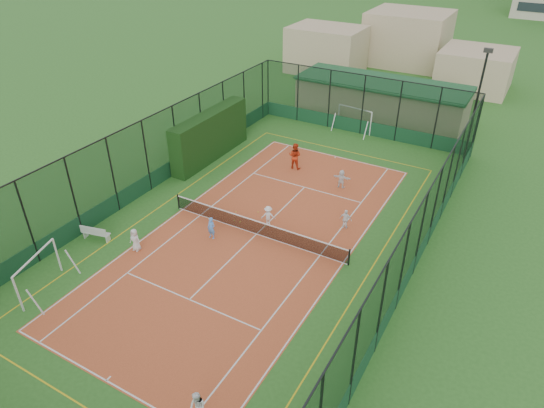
{
  "coord_description": "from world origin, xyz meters",
  "views": [
    {
      "loc": [
        12.31,
        -19.85,
        16.57
      ],
      "look_at": [
        0.08,
        1.71,
        1.2
      ],
      "focal_mm": 32.0,
      "sensor_mm": 36.0,
      "label": 1
    }
  ],
  "objects_px": {
    "clubhouse": "(381,98)",
    "child_near_left": "(135,240)",
    "futsal_goal_near": "(39,274)",
    "futsal_goal_far": "(354,120)",
    "floodlight_ne": "(475,106)",
    "child_far_right": "(346,219)",
    "coach": "(295,156)",
    "white_bench": "(96,232)",
    "child_far_left": "(268,216)",
    "child_near_mid": "(211,228)",
    "child_near_right": "(198,407)",
    "child_far_back": "(341,179)"
  },
  "relations": [
    {
      "from": "clubhouse",
      "to": "child_near_left",
      "type": "distance_m",
      "value": 27.12
    },
    {
      "from": "futsal_goal_near",
      "to": "futsal_goal_far",
      "type": "relative_size",
      "value": 1.01
    },
    {
      "from": "floodlight_ne",
      "to": "child_far_right",
      "type": "relative_size",
      "value": 6.54
    },
    {
      "from": "child_far_right",
      "to": "coach",
      "type": "distance_m",
      "value": 8.27
    },
    {
      "from": "white_bench",
      "to": "futsal_goal_near",
      "type": "height_order",
      "value": "futsal_goal_near"
    },
    {
      "from": "floodlight_ne",
      "to": "coach",
      "type": "height_order",
      "value": "floodlight_ne"
    },
    {
      "from": "futsal_goal_far",
      "to": "child_far_left",
      "type": "xyz_separation_m",
      "value": [
        0.78,
        -16.0,
        -0.37
      ]
    },
    {
      "from": "white_bench",
      "to": "coach",
      "type": "height_order",
      "value": "coach"
    },
    {
      "from": "white_bench",
      "to": "child_far_left",
      "type": "height_order",
      "value": "child_far_left"
    },
    {
      "from": "coach",
      "to": "clubhouse",
      "type": "bearing_deg",
      "value": -101.24
    },
    {
      "from": "child_near_mid",
      "to": "coach",
      "type": "xyz_separation_m",
      "value": [
        0.15,
        10.21,
        0.3
      ]
    },
    {
      "from": "child_near_mid",
      "to": "child_near_right",
      "type": "height_order",
      "value": "child_near_right"
    },
    {
      "from": "clubhouse",
      "to": "child_near_right",
      "type": "relative_size",
      "value": 10.71
    },
    {
      "from": "child_near_left",
      "to": "child_far_right",
      "type": "bearing_deg",
      "value": 36.18
    },
    {
      "from": "white_bench",
      "to": "futsal_goal_near",
      "type": "bearing_deg",
      "value": -91.22
    },
    {
      "from": "futsal_goal_near",
      "to": "child_near_mid",
      "type": "height_order",
      "value": "futsal_goal_near"
    },
    {
      "from": "child_near_mid",
      "to": "child_near_right",
      "type": "distance_m",
      "value": 11.73
    },
    {
      "from": "coach",
      "to": "futsal_goal_near",
      "type": "bearing_deg",
      "value": 71.66
    },
    {
      "from": "clubhouse",
      "to": "child_far_left",
      "type": "xyz_separation_m",
      "value": [
        0.11,
        -20.8,
        -0.92
      ]
    },
    {
      "from": "white_bench",
      "to": "child_near_right",
      "type": "relative_size",
      "value": 1.19
    },
    {
      "from": "futsal_goal_far",
      "to": "child_far_right",
      "type": "xyz_separation_m",
      "value": [
        4.96,
        -14.03,
        -0.39
      ]
    },
    {
      "from": "child_near_right",
      "to": "child_far_back",
      "type": "bearing_deg",
      "value": 120.14
    },
    {
      "from": "coach",
      "to": "futsal_goal_far",
      "type": "bearing_deg",
      "value": -101.34
    },
    {
      "from": "child_near_right",
      "to": "child_far_right",
      "type": "xyz_separation_m",
      "value": [
        -0.06,
        14.58,
        -0.08
      ]
    },
    {
      "from": "child_near_mid",
      "to": "clubhouse",
      "type": "bearing_deg",
      "value": 87.95
    },
    {
      "from": "white_bench",
      "to": "futsal_goal_far",
      "type": "height_order",
      "value": "futsal_goal_far"
    },
    {
      "from": "clubhouse",
      "to": "futsal_goal_near",
      "type": "xyz_separation_m",
      "value": [
        -6.86,
        -31.44,
        -0.54
      ]
    },
    {
      "from": "white_bench",
      "to": "coach",
      "type": "xyz_separation_m",
      "value": [
        5.87,
        13.61,
        0.51
      ]
    },
    {
      "from": "white_bench",
      "to": "futsal_goal_far",
      "type": "relative_size",
      "value": 0.53
    },
    {
      "from": "child_far_back",
      "to": "coach",
      "type": "distance_m",
      "value": 4.22
    },
    {
      "from": "futsal_goal_near",
      "to": "child_near_right",
      "type": "distance_m",
      "value": 11.38
    },
    {
      "from": "clubhouse",
      "to": "futsal_goal_far",
      "type": "bearing_deg",
      "value": -98.02
    },
    {
      "from": "futsal_goal_far",
      "to": "floodlight_ne",
      "type": "bearing_deg",
      "value": 3.78
    },
    {
      "from": "child_near_right",
      "to": "coach",
      "type": "relative_size",
      "value": 0.72
    },
    {
      "from": "clubhouse",
      "to": "futsal_goal_far",
      "type": "relative_size",
      "value": 4.78
    },
    {
      "from": "white_bench",
      "to": "child_near_mid",
      "type": "bearing_deg",
      "value": 17.58
    },
    {
      "from": "futsal_goal_far",
      "to": "child_far_right",
      "type": "relative_size",
      "value": 2.52
    },
    {
      "from": "child_near_right",
      "to": "white_bench",
      "type": "bearing_deg",
      "value": 175.72
    },
    {
      "from": "clubhouse",
      "to": "child_far_left",
      "type": "distance_m",
      "value": 20.82
    },
    {
      "from": "futsal_goal_near",
      "to": "child_far_left",
      "type": "relative_size",
      "value": 2.48
    },
    {
      "from": "white_bench",
      "to": "child_near_right",
      "type": "distance_m",
      "value": 13.74
    },
    {
      "from": "child_near_left",
      "to": "coach",
      "type": "relative_size",
      "value": 0.7
    },
    {
      "from": "futsal_goal_far",
      "to": "child_far_back",
      "type": "xyz_separation_m",
      "value": [
        2.84,
        -9.57,
        -0.36
      ]
    },
    {
      "from": "child_far_left",
      "to": "child_far_back",
      "type": "distance_m",
      "value": 6.75
    },
    {
      "from": "futsal_goal_far",
      "to": "child_near_left",
      "type": "relative_size",
      "value": 2.32
    },
    {
      "from": "futsal_goal_far",
      "to": "coach",
      "type": "bearing_deg",
      "value": -90.8
    },
    {
      "from": "coach",
      "to": "child_far_right",
      "type": "bearing_deg",
      "value": 135.69
    },
    {
      "from": "white_bench",
      "to": "coach",
      "type": "bearing_deg",
      "value": 53.56
    },
    {
      "from": "white_bench",
      "to": "futsal_goal_near",
      "type": "relative_size",
      "value": 0.53
    },
    {
      "from": "clubhouse",
      "to": "child_far_right",
      "type": "height_order",
      "value": "clubhouse"
    }
  ]
}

